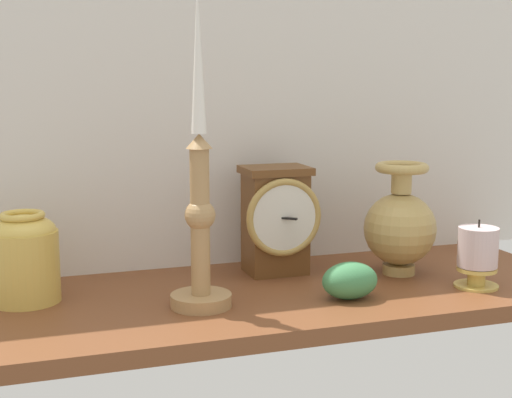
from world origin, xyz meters
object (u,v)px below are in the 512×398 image
Objects in this scene: mantel_clock at (277,219)px; pillar_candle_front at (477,255)px; candlestick_tall_left at (200,210)px; brass_vase_jar at (24,256)px; brass_vase_bulbous at (400,225)px.

mantel_clock is 1.67× the size of pillar_candle_front.
mantel_clock is 21.20cm from candlestick_tall_left.
brass_vase_jar is at bearing 156.47° from candlestick_tall_left.
candlestick_tall_left is 43.20cm from pillar_candle_front.
candlestick_tall_left reaches higher than brass_vase_bulbous.
candlestick_tall_left is 2.43× the size of brass_vase_bulbous.
mantel_clock is 0.39× the size of candlestick_tall_left.
pillar_candle_front is at bearing -12.10° from brass_vase_jar.
candlestick_tall_left is at bearing -169.34° from brass_vase_bulbous.
brass_vase_bulbous reaches higher than pillar_candle_front.
mantel_clock is 31.53cm from pillar_candle_front.
candlestick_tall_left is (-15.96, -13.17, 4.64)cm from mantel_clock.
mantel_clock is 1.34× the size of brass_vase_jar.
brass_vase_bulbous is (34.70, 6.53, -5.57)cm from candlestick_tall_left.
pillar_candle_front is (42.14, -3.94, -8.69)cm from candlestick_tall_left.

